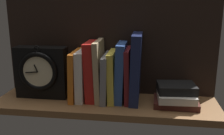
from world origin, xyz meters
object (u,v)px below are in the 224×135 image
book_red_requiem (92,71)px  book_maroon_dawkins (128,75)px  book_orange_pandolfini (76,75)px  book_yellow_seinlanguage (112,76)px  book_tan_shortstories (99,71)px  book_navy_bierce (136,68)px  book_white_catcher (83,75)px  book_gray_chess (106,77)px  book_blue_modern (121,72)px  framed_clock (41,72)px  book_stack_side (176,96)px

book_red_requiem → book_maroon_dawkins: book_red_requiem is taller
book_orange_pandolfini → book_yellow_seinlanguage: 14.23cm
book_tan_shortstories → book_navy_bierce: 13.75cm
book_white_catcher → book_yellow_seinlanguage: 11.46cm
book_white_catcher → book_navy_bierce: bearing=0.0°
book_gray_chess → book_navy_bierce: 11.99cm
book_maroon_dawkins → book_white_catcher: bearing=180.0°
book_navy_bierce → book_red_requiem: bearing=180.0°
book_white_catcher → book_maroon_dawkins: (17.25, 0.00, 0.54)cm
book_blue_modern → book_red_requiem: bearing=180.0°
book_white_catcher → book_navy_bierce: 20.45cm
book_tan_shortstories → book_gray_chess: book_tan_shortstories is taller
book_tan_shortstories → book_gray_chess: size_ratio=1.29×
book_tan_shortstories → book_gray_chess: 3.49cm
book_yellow_seinlanguage → framed_clock: size_ratio=0.90×
book_tan_shortstories → book_maroon_dawkins: (10.75, 0.00, -1.35)cm
book_orange_pandolfini → book_maroon_dawkins: size_ratio=0.93×
framed_clock → book_stack_side: 51.68cm
book_tan_shortstories → framed_clock: bearing=-177.5°
book_navy_bierce → framed_clock: bearing=-178.4°
book_orange_pandolfini → book_white_catcher: 2.77cm
book_red_requiem → framed_clock: 19.77cm
book_red_requiem → book_tan_shortstories: bearing=0.0°
book_gray_chess → book_yellow_seinlanguage: bearing=0.0°
book_blue_modern → book_navy_bierce: bearing=0.0°
book_white_catcher → book_stack_side: bearing=-4.0°
book_blue_modern → book_maroon_dawkins: (2.74, 0.00, -0.98)cm
book_red_requiem → book_blue_modern: 11.02cm
book_stack_side → book_white_catcher: bearing=176.0°
book_tan_shortstories → book_stack_side: 29.64cm
book_maroon_dawkins → framed_clock: (-33.47, -1.00, 0.16)cm
book_navy_bierce → book_stack_side: bearing=-9.3°
book_blue_modern → book_navy_bierce: book_navy_bierce is taller
book_red_requiem → book_gray_chess: (5.37, 0.00, -2.30)cm
book_navy_bierce → framed_clock: book_navy_bierce is taller
book_red_requiem → framed_clock: book_red_requiem is taller
book_blue_modern → book_maroon_dawkins: size_ratio=1.10×
book_tan_shortstories → book_blue_modern: size_ratio=1.03×
book_white_catcher → book_gray_chess: size_ratio=1.08×
book_stack_side → framed_clock: bearing=178.4°
book_maroon_dawkins → book_yellow_seinlanguage: bearing=180.0°
book_yellow_seinlanguage → book_maroon_dawkins: (5.79, 0.00, 0.61)cm
book_white_catcher → book_tan_shortstories: (6.50, 0.00, 1.89)cm
book_red_requiem → book_navy_bierce: (16.68, 0.00, 1.69)cm
book_yellow_seinlanguage → book_navy_bierce: bearing=0.0°
book_blue_modern → book_orange_pandolfini: bearing=180.0°
book_tan_shortstories → book_stack_side: size_ratio=1.41×
book_red_requiem → book_navy_bierce: book_navy_bierce is taller
book_orange_pandolfini → book_navy_bierce: size_ratio=0.73×
book_white_catcher → book_stack_side: book_white_catcher is taller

